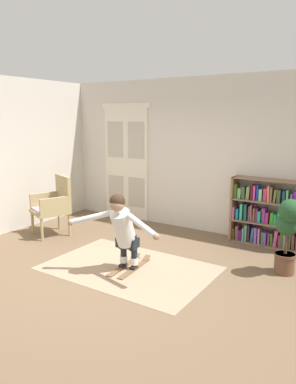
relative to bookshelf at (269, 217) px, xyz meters
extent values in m
plane|color=brown|center=(-1.40, -2.39, -0.51)|extent=(7.20, 7.20, 0.00)
cube|color=beige|center=(-1.40, 0.21, 0.94)|extent=(6.00, 0.10, 2.90)
cube|color=beige|center=(-4.40, -1.99, 0.94)|extent=(0.10, 6.00, 2.90)
cube|color=silver|center=(-3.38, 0.15, 0.67)|extent=(0.55, 0.04, 2.35)
cube|color=#B7B2A1|center=(-3.38, 0.13, 1.19)|extent=(0.41, 0.01, 0.76)
cube|color=#B7B2A1|center=(-3.38, 0.13, 0.08)|extent=(0.41, 0.01, 0.64)
cube|color=silver|center=(-2.83, 0.15, 0.67)|extent=(0.55, 0.04, 2.35)
cube|color=#B7B2A1|center=(-2.83, 0.13, 1.19)|extent=(0.41, 0.01, 0.76)
cube|color=#B7B2A1|center=(-2.83, 0.13, 0.08)|extent=(0.41, 0.01, 0.64)
cube|color=silver|center=(-3.11, 0.15, 1.89)|extent=(1.22, 0.04, 0.10)
cube|color=tan|center=(-1.41, -2.10, -0.50)|extent=(2.39, 1.59, 0.01)
cube|color=#836248|center=(-0.63, 0.00, 0.07)|extent=(0.04, 0.30, 1.15)
cube|color=#836248|center=(0.02, 0.00, -0.50)|extent=(1.29, 0.30, 0.02)
cube|color=#836248|center=(0.02, 0.00, -0.12)|extent=(1.29, 0.30, 0.02)
cube|color=#836248|center=(0.02, 0.00, 0.26)|extent=(1.29, 0.30, 0.02)
cube|color=#836248|center=(0.02, 0.00, 0.63)|extent=(1.29, 0.30, 0.02)
cube|color=#53441A|center=(-0.58, 0.00, -0.39)|extent=(0.05, 0.20, 0.20)
cube|color=brown|center=(-0.53, 0.01, -0.36)|extent=(0.06, 0.17, 0.25)
cube|color=#54185F|center=(-0.46, 0.00, -0.39)|extent=(0.06, 0.19, 0.19)
cube|color=#5F9593|center=(-0.40, -0.02, -0.37)|extent=(0.03, 0.20, 0.24)
cube|color=#4E9A65|center=(-0.36, -0.01, -0.34)|extent=(0.04, 0.17, 0.29)
cube|color=#451A52|center=(-0.31, 0.00, -0.34)|extent=(0.03, 0.17, 0.29)
cube|color=#2D5D65|center=(-0.25, 0.01, -0.35)|extent=(0.06, 0.18, 0.27)
cube|color=#8555D3|center=(-0.19, 0.02, -0.35)|extent=(0.05, 0.20, 0.27)
cube|color=#CB7B95|center=(-0.13, -0.01, -0.35)|extent=(0.03, 0.20, 0.27)
cube|color=#589262|center=(-0.08, 0.00, -0.38)|extent=(0.03, 0.14, 0.21)
cube|color=#575193|center=(-0.03, -0.01, -0.38)|extent=(0.05, 0.20, 0.22)
cube|color=#BF389F|center=(0.03, 0.00, -0.38)|extent=(0.03, 0.16, 0.22)
cube|color=#2C6517|center=(0.09, 0.01, -0.37)|extent=(0.06, 0.22, 0.22)
cube|color=#BF4582|center=(0.15, -0.02, -0.34)|extent=(0.07, 0.18, 0.29)
cube|color=#D35AB7|center=(0.21, 0.01, -0.38)|extent=(0.04, 0.16, 0.21)
cube|color=#415217|center=(0.26, -0.01, -0.35)|extent=(0.05, 0.20, 0.26)
cube|color=#6A71AD|center=(0.32, -0.02, -0.36)|extent=(0.06, 0.24, 0.25)
cube|color=#57643B|center=(0.38, 0.02, -0.35)|extent=(0.04, 0.21, 0.28)
cube|color=brown|center=(0.43, 0.01, -0.35)|extent=(0.05, 0.24, 0.26)
cube|color=#A55178|center=(-0.59, -0.01, 0.00)|extent=(0.04, 0.24, 0.22)
cube|color=teal|center=(-0.53, 0.01, -0.01)|extent=(0.05, 0.21, 0.19)
cube|color=#39AD88|center=(-0.46, 0.01, 0.03)|extent=(0.04, 0.23, 0.29)
cube|color=#1E454F|center=(-0.38, 0.01, 0.03)|extent=(0.05, 0.23, 0.29)
cube|color=brown|center=(-0.32, 0.00, 0.02)|extent=(0.04, 0.14, 0.26)
cube|color=#934286|center=(-0.28, 0.01, 0.03)|extent=(0.04, 0.19, 0.29)
cube|color=brown|center=(-0.23, 0.01, 0.01)|extent=(0.04, 0.21, 0.24)
cube|color=#601B53|center=(-0.19, -0.01, 0.01)|extent=(0.03, 0.17, 0.24)
cube|color=#1A9962|center=(-0.14, 0.01, -0.01)|extent=(0.06, 0.22, 0.20)
cube|color=#832D8C|center=(-0.08, 0.01, 0.02)|extent=(0.06, 0.18, 0.26)
cube|color=#A72870|center=(-0.02, 0.00, -0.02)|extent=(0.05, 0.16, 0.19)
cube|color=#3C9525|center=(0.06, 0.01, -0.01)|extent=(0.06, 0.17, 0.19)
cube|color=#198D55|center=(0.13, -0.02, -0.02)|extent=(0.04, 0.21, 0.19)
cube|color=#41C15F|center=(0.18, -0.02, 0.01)|extent=(0.05, 0.17, 0.24)
cube|color=#433D8D|center=(0.22, -0.01, -0.01)|extent=(0.05, 0.18, 0.20)
cube|color=#B47249|center=(0.29, 0.01, 0.02)|extent=(0.06, 0.20, 0.25)
cube|color=#A370BE|center=(0.34, -0.02, 0.04)|extent=(0.03, 0.15, 0.29)
cube|color=#C9696C|center=(0.40, -0.01, 0.00)|extent=(0.05, 0.16, 0.22)
cube|color=#598931|center=(-0.59, 0.01, 0.39)|extent=(0.04, 0.16, 0.24)
cube|color=#6AB377|center=(-0.52, 0.02, 0.36)|extent=(0.06, 0.20, 0.18)
cube|color=#404C2E|center=(-0.44, 0.00, 0.37)|extent=(0.07, 0.19, 0.22)
cube|color=#698D55|center=(-0.36, 0.01, 0.38)|extent=(0.06, 0.21, 0.22)
cube|color=maroon|center=(-0.29, -0.01, 0.40)|extent=(0.03, 0.15, 0.26)
cube|color=#C541B0|center=(-0.25, 0.00, 0.39)|extent=(0.03, 0.18, 0.25)
cube|color=#2237BC|center=(-0.21, 0.01, 0.40)|extent=(0.03, 0.16, 0.26)
cube|color=#6FD68A|center=(-0.15, -0.01, 0.37)|extent=(0.05, 0.14, 0.20)
cube|color=#D13968|center=(-0.07, 0.01, 0.38)|extent=(0.06, 0.16, 0.22)
cube|color=#C2705B|center=(-0.01, -0.01, 0.41)|extent=(0.05, 0.23, 0.28)
cube|color=#8B684F|center=(0.03, 0.00, 0.39)|extent=(0.03, 0.21, 0.26)
cube|color=#869550|center=(0.09, 0.01, 0.37)|extent=(0.05, 0.14, 0.22)
cube|color=#3A4E31|center=(0.15, 0.00, 0.38)|extent=(0.06, 0.19, 0.22)
cube|color=navy|center=(0.23, 0.01, 0.37)|extent=(0.05, 0.20, 0.21)
cube|color=#57A14F|center=(0.30, -0.02, 0.39)|extent=(0.04, 0.23, 0.24)
cube|color=slate|center=(0.36, -0.02, 0.36)|extent=(0.03, 0.22, 0.18)
cube|color=purple|center=(0.40, 0.01, 0.38)|extent=(0.06, 0.14, 0.22)
cylinder|color=tan|center=(-3.89, -1.77, -0.30)|extent=(0.07, 0.07, 0.42)
cylinder|color=tan|center=(-3.41, -1.97, -0.30)|extent=(0.07, 0.07, 0.42)
cylinder|color=tan|center=(-3.69, -1.29, -0.30)|extent=(0.07, 0.07, 0.42)
cylinder|color=tan|center=(-3.21, -1.48, -0.30)|extent=(0.07, 0.07, 0.42)
cube|color=tan|center=(-3.55, -1.63, -0.06)|extent=(0.78, 0.78, 0.06)
cube|color=#D09CBD|center=(-3.55, -1.63, -0.01)|extent=(0.70, 0.70, 0.04)
cube|color=tan|center=(-3.45, -1.38, 0.29)|extent=(0.58, 0.28, 0.60)
cube|color=tan|center=(-3.80, -1.52, 0.11)|extent=(0.27, 0.54, 0.28)
cube|color=tan|center=(-3.30, -1.73, 0.11)|extent=(0.27, 0.54, 0.28)
cylinder|color=brown|center=(0.52, -1.04, -0.36)|extent=(0.27, 0.27, 0.29)
cylinder|color=brown|center=(0.52, -1.04, -0.23)|extent=(0.30, 0.30, 0.04)
cylinder|color=#4C3823|center=(0.52, -1.04, -0.03)|extent=(0.04, 0.04, 0.36)
sphere|color=#1F4423|center=(0.61, -0.96, 0.36)|extent=(0.24, 0.24, 0.24)
sphere|color=#1F4423|center=(0.57, -1.14, 0.43)|extent=(0.32, 0.32, 0.32)
sphere|color=#1F4423|center=(0.53, -1.09, 0.23)|extent=(0.31, 0.31, 0.31)
cube|color=brown|center=(-1.50, -2.11, -0.49)|extent=(0.16, 0.81, 0.01)
cube|color=brown|center=(-1.54, -1.73, -0.46)|extent=(0.10, 0.12, 0.06)
cube|color=black|center=(-1.50, -2.13, -0.47)|extent=(0.09, 0.13, 0.04)
cube|color=brown|center=(-1.32, -2.09, -0.49)|extent=(0.16, 0.81, 0.01)
cube|color=brown|center=(-1.36, -1.72, -0.46)|extent=(0.10, 0.12, 0.06)
cube|color=black|center=(-1.32, -2.11, -0.47)|extent=(0.09, 0.13, 0.04)
cylinder|color=white|center=(-1.50, -2.11, -0.38)|extent=(0.12, 0.12, 0.10)
cylinder|color=black|center=(-1.50, -2.11, -0.18)|extent=(0.10, 0.10, 0.30)
cylinder|color=black|center=(-1.50, -2.14, -0.09)|extent=(0.12, 0.12, 0.22)
cylinder|color=white|center=(-1.32, -2.09, -0.38)|extent=(0.12, 0.12, 0.10)
cylinder|color=black|center=(-1.32, -2.09, -0.18)|extent=(0.10, 0.10, 0.30)
cylinder|color=black|center=(-1.32, -2.12, -0.09)|extent=(0.12, 0.12, 0.22)
cube|color=black|center=(-1.41, -2.13, -0.10)|extent=(0.32, 0.21, 0.14)
cylinder|color=silver|center=(-1.40, -2.23, 0.14)|extent=(0.32, 0.48, 0.59)
sphere|color=#A27C61|center=(-1.39, -2.39, 0.51)|extent=(0.22, 0.22, 0.20)
sphere|color=#382619|center=(-1.39, -2.38, 0.55)|extent=(0.23, 0.23, 0.21)
cylinder|color=silver|center=(-1.79, -2.48, 0.29)|extent=(0.55, 0.35, 0.22)
sphere|color=#A27C61|center=(-2.03, -2.61, 0.22)|extent=(0.10, 0.10, 0.09)
cylinder|color=silver|center=(-0.98, -2.40, 0.29)|extent=(0.58, 0.26, 0.22)
sphere|color=#A27C61|center=(-0.71, -2.49, 0.22)|extent=(0.10, 0.10, 0.09)
camera|label=1|loc=(1.56, -6.16, 1.65)|focal=34.36mm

